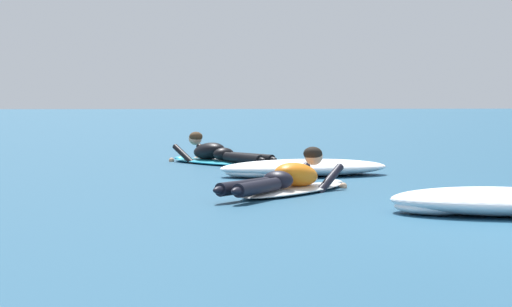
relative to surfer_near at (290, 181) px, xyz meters
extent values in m
plane|color=navy|center=(2.64, 6.72, -0.14)|extent=(120.00, 120.00, 0.00)
ellipsoid|color=white|center=(0.06, 0.08, -0.11)|extent=(1.66, 2.07, 0.07)
ellipsoid|color=white|center=(0.64, 0.92, -0.10)|extent=(0.27, 0.27, 0.06)
ellipsoid|color=orange|center=(0.09, 0.12, 0.06)|extent=(0.74, 0.82, 0.35)
ellipsoid|color=black|center=(-0.15, -0.22, 0.03)|extent=(0.44, 0.42, 0.20)
cylinder|color=black|center=(-0.55, -0.65, 0.00)|extent=(0.64, 0.75, 0.14)
ellipsoid|color=black|center=(-0.81, -0.98, 0.00)|extent=(0.21, 0.24, 0.08)
cylinder|color=black|center=(-0.42, -0.74, 0.00)|extent=(0.56, 0.80, 0.14)
ellipsoid|color=black|center=(-0.64, -1.10, 0.00)|extent=(0.21, 0.24, 0.08)
cylinder|color=black|center=(0.13, 0.58, -0.02)|extent=(0.42, 0.55, 0.35)
sphere|color=tan|center=(0.36, 0.90, -0.12)|extent=(0.09, 0.09, 0.09)
cylinder|color=black|center=(0.48, 0.31, -0.02)|extent=(0.42, 0.55, 0.35)
sphere|color=tan|center=(0.70, 0.62, -0.12)|extent=(0.09, 0.09, 0.09)
sphere|color=tan|center=(0.33, 0.47, 0.24)|extent=(0.21, 0.21, 0.21)
ellipsoid|color=black|center=(0.32, 0.45, 0.27)|extent=(0.29, 0.29, 0.16)
ellipsoid|color=#2DB2D1|center=(-0.67, 4.91, -0.11)|extent=(1.46, 1.91, 0.07)
ellipsoid|color=#2DB2D1|center=(-1.14, 5.68, -0.10)|extent=(0.27, 0.27, 0.06)
ellipsoid|color=black|center=(-0.70, 4.95, 0.06)|extent=(0.70, 0.80, 0.35)
ellipsoid|color=black|center=(-0.49, 4.61, 0.03)|extent=(0.44, 0.42, 0.20)
cylinder|color=black|center=(-0.23, 4.04, 0.00)|extent=(0.57, 0.90, 0.14)
ellipsoid|color=black|center=(-0.01, 3.63, 0.00)|extent=(0.20, 0.24, 0.08)
cylinder|color=black|center=(-0.10, 4.12, 0.00)|extent=(0.65, 0.85, 0.14)
ellipsoid|color=black|center=(0.17, 3.73, 0.00)|extent=(0.20, 0.24, 0.08)
cylinder|color=black|center=(-1.08, 5.16, -0.02)|extent=(0.39, 0.56, 0.35)
sphere|color=tan|center=(-1.29, 5.49, -0.12)|extent=(0.09, 0.09, 0.09)
cylinder|color=black|center=(-0.70, 5.37, -0.02)|extent=(0.39, 0.56, 0.35)
sphere|color=tan|center=(-0.89, 5.69, -0.12)|extent=(0.09, 0.09, 0.09)
sphere|color=tan|center=(-0.91, 5.29, 0.24)|extent=(0.21, 0.21, 0.21)
ellipsoid|color=#47331E|center=(-0.90, 5.28, 0.27)|extent=(0.29, 0.29, 0.16)
ellipsoid|color=white|center=(0.47, 2.40, -0.03)|extent=(2.45, 1.42, 0.23)
ellipsoid|color=white|center=(1.01, 2.66, -0.06)|extent=(0.96, 0.81, 0.16)
ellipsoid|color=white|center=(-0.19, 2.18, -0.08)|extent=(0.89, 0.62, 0.12)
ellipsoid|color=white|center=(1.63, -2.10, -0.02)|extent=(2.12, 1.54, 0.25)
ellipsoid|color=white|center=(1.05, -2.04, -0.07)|extent=(0.86, 0.80, 0.14)
camera|label=1|loc=(-1.29, -11.08, 0.94)|focal=71.80mm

